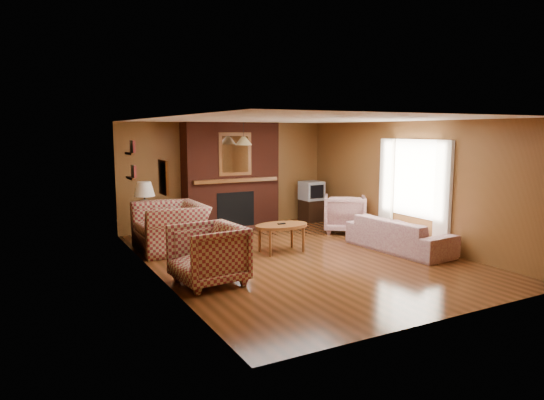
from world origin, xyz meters
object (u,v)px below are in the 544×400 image
plaid_armchair (208,254)px  floral_sofa (399,234)px  fireplace (231,177)px  plaid_loveseat (170,227)px  table_lamp (145,197)px  coffee_table (282,227)px  side_table (146,229)px  tv_stand (311,210)px  floral_armchair (345,213)px  crt_tv (312,191)px

plaid_armchair → floral_sofa: 3.86m
plaid_armchair → fireplace: bearing=146.6°
plaid_loveseat → floral_sofa: size_ratio=0.65×
fireplace → table_lamp: 2.18m
plaid_loveseat → plaid_armchair: same height
coffee_table → side_table: 2.82m
side_table → table_lamp: 0.65m
plaid_loveseat → tv_stand: bearing=107.3°
coffee_table → side_table: bearing=135.4°
plaid_loveseat → coffee_table: size_ratio=1.31×
side_table → plaid_armchair: bearing=-87.2°
floral_armchair → crt_tv: 1.45m
coffee_table → side_table: (-2.00, 1.98, -0.19)m
floral_sofa → floral_armchair: size_ratio=2.29×
side_table → tv_stand: (4.15, 0.35, -0.00)m
tv_stand → floral_sofa: bearing=-97.2°
coffee_table → table_lamp: (-2.00, 1.98, 0.46)m
fireplace → plaid_loveseat: (-1.85, -1.41, -0.74)m
fireplace → side_table: size_ratio=4.45×
coffee_table → crt_tv: size_ratio=2.03×
crt_tv → side_table: bearing=-175.3°
plaid_armchair → floral_sofa: size_ratio=0.46×
plaid_loveseat → side_table: size_ratio=2.49×
floral_armchair → table_lamp: (-4.11, 1.06, 0.51)m
fireplace → crt_tv: (2.05, -0.19, -0.42)m
side_table → table_lamp: (0.00, 0.00, 0.65)m
fireplace → crt_tv: 2.10m
plaid_loveseat → table_lamp: bearing=-164.3°
plaid_armchair → plaid_loveseat: bearing=172.2°
tv_stand → coffee_table: bearing=-137.3°
tv_stand → crt_tv: crt_tv is taller
floral_sofa → table_lamp: (-4.00, 2.90, 0.61)m
floral_armchair → floral_sofa: bearing=122.0°
fireplace → crt_tv: bearing=-5.3°
side_table → floral_armchair: bearing=-14.5°
plaid_armchair → table_lamp: bearing=177.6°
plaid_armchair → floral_armchair: 4.45m
table_lamp → crt_tv: (4.15, 0.34, -0.16)m
plaid_loveseat → crt_tv: size_ratio=2.65×
plaid_loveseat → table_lamp: size_ratio=1.99×
side_table → tv_stand: 4.16m
plaid_armchair → tv_stand: plaid_armchair is taller
plaid_loveseat → side_table: bearing=-164.3°
coffee_table → tv_stand: 3.17m
table_lamp → plaid_armchair: bearing=-87.2°
plaid_loveseat → plaid_armchair: bearing=-2.8°
plaid_armchair → floral_sofa: plaid_armchair is taller
fireplace → plaid_loveseat: fireplace is taller
floral_armchair → tv_stand: bearing=-56.4°
plaid_armchair → tv_stand: bearing=125.6°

